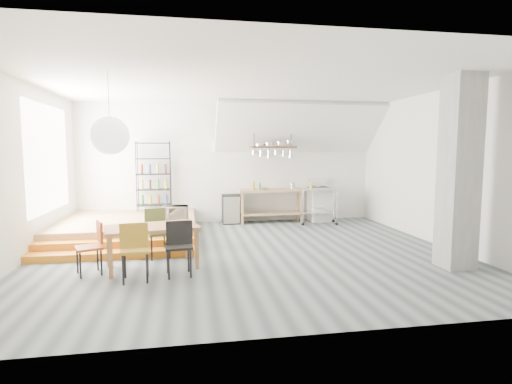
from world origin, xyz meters
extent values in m
plane|color=#495255|center=(0.00, 0.00, 0.00)|extent=(8.00, 8.00, 0.00)
cube|color=silver|center=(0.00, 3.50, 1.60)|extent=(8.00, 0.04, 3.20)
cube|color=silver|center=(-4.00, 0.00, 1.60)|extent=(0.04, 7.00, 3.20)
cube|color=silver|center=(4.00, 0.00, 1.60)|extent=(0.04, 7.00, 3.20)
cube|color=white|center=(0.00, 0.00, 3.20)|extent=(8.00, 7.00, 0.02)
cube|color=white|center=(1.80, 2.90, 2.55)|extent=(4.40, 1.44, 1.32)
cube|color=white|center=(-3.98, 1.50, 1.80)|extent=(0.02, 2.50, 2.20)
cube|color=#97714B|center=(-2.50, 2.00, 0.20)|extent=(3.00, 3.00, 0.40)
cube|color=orange|center=(-2.50, 0.05, 0.07)|extent=(3.00, 0.35, 0.13)
cube|color=orange|center=(-2.50, 0.40, 0.13)|extent=(3.00, 0.35, 0.27)
cube|color=gray|center=(3.30, -1.50, 1.60)|extent=(0.50, 0.50, 3.20)
cube|color=#97714B|center=(1.10, 3.15, 0.88)|extent=(1.80, 0.60, 0.06)
cube|color=#97714B|center=(1.10, 3.15, 0.25)|extent=(1.70, 0.55, 0.04)
cube|color=#97714B|center=(1.92, 3.37, 0.43)|extent=(0.06, 0.06, 0.86)
cube|color=#97714B|center=(0.28, 3.37, 0.43)|extent=(0.06, 0.06, 0.86)
cube|color=#97714B|center=(1.92, 2.93, 0.43)|extent=(0.06, 0.06, 0.86)
cube|color=#97714B|center=(0.28, 2.93, 0.43)|extent=(0.06, 0.06, 0.86)
cube|color=white|center=(2.50, 3.15, 0.45)|extent=(0.60, 0.60, 0.90)
cube|color=black|center=(2.50, 3.15, 0.92)|extent=(0.58, 0.58, 0.03)
cube|color=white|center=(2.50, 3.43, 1.05)|extent=(0.60, 0.05, 0.25)
cylinder|color=black|center=(2.64, 3.29, 0.94)|extent=(0.18, 0.18, 0.02)
cylinder|color=black|center=(2.36, 3.29, 0.94)|extent=(0.18, 0.18, 0.02)
cylinder|color=black|center=(2.64, 3.01, 0.94)|extent=(0.18, 0.18, 0.02)
cylinder|color=black|center=(2.36, 3.01, 0.94)|extent=(0.18, 0.18, 0.02)
cube|color=#42291A|center=(1.10, 2.95, 2.05)|extent=(1.20, 0.50, 0.05)
cylinder|color=black|center=(0.60, 2.95, 2.62)|extent=(0.02, 0.02, 1.15)
cylinder|color=black|center=(1.60, 2.95, 2.62)|extent=(0.02, 0.02, 1.15)
cylinder|color=silver|center=(0.60, 2.90, 1.91)|extent=(0.16, 0.16, 0.12)
cylinder|color=silver|center=(0.80, 2.90, 1.89)|extent=(0.20, 0.20, 0.16)
cylinder|color=silver|center=(1.00, 2.90, 1.87)|extent=(0.16, 0.16, 0.20)
cylinder|color=silver|center=(1.20, 2.90, 1.91)|extent=(0.20, 0.20, 0.12)
cylinder|color=silver|center=(1.40, 2.90, 1.89)|extent=(0.16, 0.16, 0.16)
cylinder|color=silver|center=(1.60, 2.90, 1.87)|extent=(0.20, 0.20, 0.20)
cylinder|color=black|center=(-1.58, 3.38, 1.30)|extent=(0.02, 0.02, 1.80)
cylinder|color=black|center=(-2.42, 3.38, 1.30)|extent=(0.02, 0.02, 1.80)
cylinder|color=black|center=(-1.58, 3.02, 1.30)|extent=(0.02, 0.02, 1.80)
cylinder|color=black|center=(-2.42, 3.02, 1.30)|extent=(0.02, 0.02, 1.80)
cube|color=black|center=(-2.00, 3.20, 0.55)|extent=(0.88, 0.38, 0.02)
cube|color=black|center=(-2.00, 3.20, 0.95)|extent=(0.88, 0.38, 0.02)
cube|color=black|center=(-2.00, 3.20, 1.35)|extent=(0.88, 0.38, 0.02)
cube|color=black|center=(-2.00, 3.20, 1.75)|extent=(0.88, 0.38, 0.02)
cube|color=black|center=(-2.00, 3.20, 2.15)|extent=(0.88, 0.38, 0.03)
cylinder|color=#3D8133|center=(-2.00, 3.20, 0.69)|extent=(0.07, 0.07, 0.24)
cylinder|color=#A4A91C|center=(-2.00, 3.20, 1.09)|extent=(0.07, 0.07, 0.24)
cylinder|color=brown|center=(-2.00, 3.20, 1.49)|extent=(0.07, 0.07, 0.24)
cube|color=#97714B|center=(-1.40, 0.75, 0.55)|extent=(0.60, 0.40, 0.03)
cylinder|color=black|center=(-1.13, 0.92, 0.47)|extent=(0.02, 0.02, 0.13)
cylinder|color=black|center=(-1.67, 0.92, 0.47)|extent=(0.02, 0.02, 0.13)
cylinder|color=black|center=(-1.13, 0.58, 0.47)|extent=(0.02, 0.02, 0.13)
cylinder|color=black|center=(-1.67, 0.58, 0.47)|extent=(0.02, 0.02, 0.13)
sphere|color=white|center=(-2.33, -0.80, 2.20)|extent=(0.60, 0.60, 0.60)
cube|color=olive|center=(-1.74, -0.67, 0.68)|extent=(1.64, 1.14, 0.06)
cube|color=olive|center=(-1.16, -0.18, 0.33)|extent=(0.08, 0.08, 0.65)
cube|color=olive|center=(-2.48, -0.47, 0.33)|extent=(0.08, 0.08, 0.65)
cube|color=olive|center=(-1.01, -0.87, 0.33)|extent=(0.08, 0.08, 0.65)
cube|color=olive|center=(-2.32, -1.16, 0.33)|extent=(0.08, 0.08, 0.65)
cube|color=#A0741B|center=(-1.93, -1.33, 0.47)|extent=(0.45, 0.45, 0.04)
cube|color=#A0741B|center=(-1.92, -1.52, 0.74)|extent=(0.40, 0.07, 0.37)
cylinder|color=black|center=(-2.09, -1.51, 0.23)|extent=(0.03, 0.03, 0.46)
cylinder|color=black|center=(-1.75, -1.49, 0.23)|extent=(0.03, 0.03, 0.46)
cylinder|color=black|center=(-2.11, -1.18, 0.23)|extent=(0.03, 0.03, 0.46)
cylinder|color=black|center=(-1.77, -1.15, 0.23)|extent=(0.03, 0.03, 0.46)
cube|color=black|center=(-1.29, -1.19, 0.47)|extent=(0.45, 0.45, 0.04)
cube|color=black|center=(-1.27, -1.38, 0.73)|extent=(0.40, 0.08, 0.36)
cylinder|color=black|center=(-1.44, -1.37, 0.23)|extent=(0.03, 0.03, 0.46)
cylinder|color=black|center=(-1.11, -1.34, 0.23)|extent=(0.03, 0.03, 0.46)
cylinder|color=black|center=(-1.47, -1.04, 0.23)|extent=(0.03, 0.03, 0.46)
cylinder|color=black|center=(-1.14, -1.01, 0.23)|extent=(0.03, 0.03, 0.46)
cube|color=#515E2C|center=(-1.69, -0.04, 0.46)|extent=(0.52, 0.52, 0.04)
cube|color=#515E2C|center=(-1.75, 0.14, 0.72)|extent=(0.38, 0.17, 0.36)
cylinder|color=black|center=(-1.59, 0.17, 0.23)|extent=(0.03, 0.03, 0.45)
cylinder|color=black|center=(-1.90, 0.06, 0.23)|extent=(0.03, 0.03, 0.45)
cylinder|color=black|center=(-1.48, -0.14, 0.23)|extent=(0.03, 0.03, 0.45)
cylinder|color=black|center=(-1.79, -0.25, 0.23)|extent=(0.03, 0.03, 0.45)
cube|color=#BB441A|center=(-2.70, -0.88, 0.43)|extent=(0.50, 0.50, 0.04)
cube|color=#BB441A|center=(-2.54, -0.82, 0.67)|extent=(0.17, 0.35, 0.34)
cylinder|color=black|center=(-2.50, -0.97, 0.21)|extent=(0.03, 0.03, 0.42)
cylinder|color=black|center=(-2.62, -0.68, 0.21)|extent=(0.03, 0.03, 0.42)
cylinder|color=black|center=(-2.79, -1.08, 0.21)|extent=(0.03, 0.03, 0.42)
cylinder|color=black|center=(-2.90, -0.80, 0.21)|extent=(0.03, 0.03, 0.42)
cube|color=silver|center=(2.31, 2.70, 0.93)|extent=(1.03, 0.69, 0.04)
cube|color=silver|center=(2.31, 2.70, 0.32)|extent=(1.03, 0.69, 0.03)
cylinder|color=silver|center=(2.79, 2.85, 0.48)|extent=(0.03, 0.03, 0.91)
sphere|color=black|center=(2.79, 2.85, 0.04)|extent=(0.08, 0.08, 0.08)
cylinder|color=silver|center=(1.92, 3.01, 0.48)|extent=(0.03, 0.03, 0.91)
sphere|color=black|center=(1.92, 3.01, 0.04)|extent=(0.08, 0.08, 0.08)
cylinder|color=silver|center=(2.71, 2.39, 0.48)|extent=(0.03, 0.03, 0.91)
sphere|color=black|center=(2.71, 2.39, 0.04)|extent=(0.08, 0.08, 0.08)
cylinder|color=silver|center=(1.83, 2.55, 0.48)|extent=(0.03, 0.03, 0.91)
sphere|color=black|center=(1.83, 2.55, 0.04)|extent=(0.08, 0.08, 0.08)
cube|color=black|center=(0.00, 3.20, 0.39)|extent=(0.46, 0.46, 0.78)
imported|color=beige|center=(-1.40, 0.75, 0.71)|extent=(0.54, 0.39, 0.28)
imported|color=silver|center=(0.93, 3.10, 0.94)|extent=(0.22, 0.22, 0.05)
camera|label=1|loc=(-1.13, -7.43, 1.97)|focal=28.00mm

